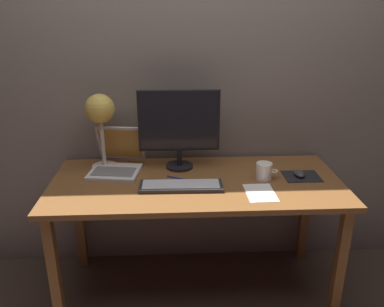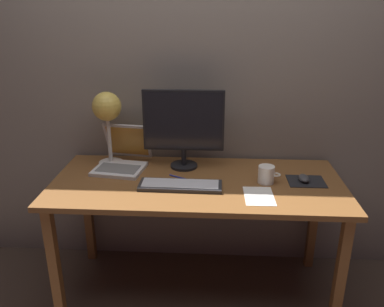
{
  "view_description": "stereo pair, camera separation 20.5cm",
  "coord_description": "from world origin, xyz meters",
  "px_view_note": "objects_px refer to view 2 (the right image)",
  "views": [
    {
      "loc": [
        -0.12,
        -1.96,
        1.65
      ],
      "look_at": [
        -0.03,
        -0.05,
        0.92
      ],
      "focal_mm": 36.63,
      "sensor_mm": 36.0,
      "label": 1
    },
    {
      "loc": [
        0.08,
        -1.96,
        1.65
      ],
      "look_at": [
        -0.03,
        -0.05,
        0.92
      ],
      "focal_mm": 36.63,
      "sensor_mm": 36.0,
      "label": 2
    }
  ],
  "objects_px": {
    "keyboard_main": "(180,185)",
    "coffee_mug": "(267,175)",
    "monitor": "(184,124)",
    "pen": "(180,178)",
    "mouse": "(304,178)",
    "laptop": "(123,155)",
    "desk_lamp": "(107,111)"
  },
  "relations": [
    {
      "from": "desk_lamp",
      "to": "mouse",
      "type": "bearing_deg",
      "value": -9.56
    },
    {
      "from": "keyboard_main",
      "to": "coffee_mug",
      "type": "height_order",
      "value": "coffee_mug"
    },
    {
      "from": "keyboard_main",
      "to": "coffee_mug",
      "type": "relative_size",
      "value": 3.6
    },
    {
      "from": "monitor",
      "to": "keyboard_main",
      "type": "distance_m",
      "value": 0.38
    },
    {
      "from": "desk_lamp",
      "to": "keyboard_main",
      "type": "bearing_deg",
      "value": -33.73
    },
    {
      "from": "coffee_mug",
      "to": "keyboard_main",
      "type": "bearing_deg",
      "value": -169.94
    },
    {
      "from": "laptop",
      "to": "desk_lamp",
      "type": "relative_size",
      "value": 0.81
    },
    {
      "from": "mouse",
      "to": "pen",
      "type": "relative_size",
      "value": 0.69
    },
    {
      "from": "desk_lamp",
      "to": "mouse",
      "type": "relative_size",
      "value": 4.62
    },
    {
      "from": "coffee_mug",
      "to": "pen",
      "type": "bearing_deg",
      "value": 176.0
    },
    {
      "from": "monitor",
      "to": "coffee_mug",
      "type": "relative_size",
      "value": 3.81
    },
    {
      "from": "laptop",
      "to": "pen",
      "type": "relative_size",
      "value": 2.56
    },
    {
      "from": "monitor",
      "to": "pen",
      "type": "relative_size",
      "value": 3.34
    },
    {
      "from": "keyboard_main",
      "to": "laptop",
      "type": "distance_m",
      "value": 0.46
    },
    {
      "from": "keyboard_main",
      "to": "laptop",
      "type": "relative_size",
      "value": 1.24
    },
    {
      "from": "monitor",
      "to": "laptop",
      "type": "distance_m",
      "value": 0.41
    },
    {
      "from": "laptop",
      "to": "pen",
      "type": "bearing_deg",
      "value": -24.68
    },
    {
      "from": "coffee_mug",
      "to": "pen",
      "type": "relative_size",
      "value": 0.88
    },
    {
      "from": "keyboard_main",
      "to": "coffee_mug",
      "type": "bearing_deg",
      "value": 10.06
    },
    {
      "from": "laptop",
      "to": "mouse",
      "type": "xyz_separation_m",
      "value": [
        1.04,
        -0.17,
        -0.05
      ]
    },
    {
      "from": "keyboard_main",
      "to": "desk_lamp",
      "type": "distance_m",
      "value": 0.63
    },
    {
      "from": "monitor",
      "to": "laptop",
      "type": "height_order",
      "value": "monitor"
    },
    {
      "from": "monitor",
      "to": "desk_lamp",
      "type": "relative_size",
      "value": 1.05
    },
    {
      "from": "desk_lamp",
      "to": "mouse",
      "type": "xyz_separation_m",
      "value": [
        1.12,
        -0.19,
        -0.31
      ]
    },
    {
      "from": "keyboard_main",
      "to": "laptop",
      "type": "bearing_deg",
      "value": 142.76
    },
    {
      "from": "desk_lamp",
      "to": "coffee_mug",
      "type": "xyz_separation_m",
      "value": [
        0.91,
        -0.22,
        -0.28
      ]
    },
    {
      "from": "keyboard_main",
      "to": "coffee_mug",
      "type": "xyz_separation_m",
      "value": [
        0.46,
        0.08,
        0.04
      ]
    },
    {
      "from": "laptop",
      "to": "coffee_mug",
      "type": "bearing_deg",
      "value": -13.29
    },
    {
      "from": "keyboard_main",
      "to": "pen",
      "type": "height_order",
      "value": "keyboard_main"
    },
    {
      "from": "desk_lamp",
      "to": "coffee_mug",
      "type": "bearing_deg",
      "value": -13.43
    },
    {
      "from": "laptop",
      "to": "desk_lamp",
      "type": "distance_m",
      "value": 0.28
    },
    {
      "from": "laptop",
      "to": "pen",
      "type": "height_order",
      "value": "laptop"
    }
  ]
}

